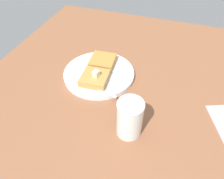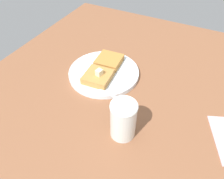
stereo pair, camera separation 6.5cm
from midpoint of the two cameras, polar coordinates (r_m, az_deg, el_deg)
name	(u,v)px [view 1 (the left image)]	position (r cm, az deg, el deg)	size (l,w,h in cm)	color
table_surface	(129,84)	(75.74, 1.90, 1.37)	(99.53, 99.53, 2.71)	brown
plate	(99,73)	(76.79, -5.84, 4.10)	(24.56, 24.56, 1.59)	silver
toast_slice_left	(95,78)	(72.23, -7.15, 2.82)	(8.74, 8.55, 2.29)	#B77F3E
toast_slice_middle	(103,61)	(79.22, -4.83, 7.28)	(8.74, 8.55, 2.29)	#B17936
butter_pat_primary	(96,74)	(70.56, -6.87, 3.99)	(2.02, 1.81, 2.02)	beige
fork	(92,87)	(70.65, -7.82, 0.55)	(4.88, 15.93, 0.36)	silver
syrup_jar	(130,120)	(56.87, 1.31, -8.08)	(6.98, 6.98, 11.24)	#56260C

